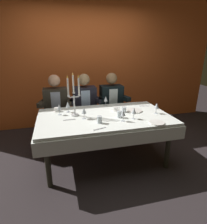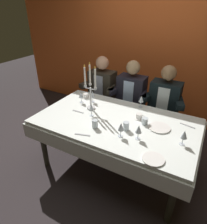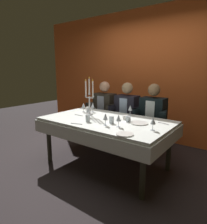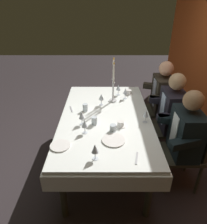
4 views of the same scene
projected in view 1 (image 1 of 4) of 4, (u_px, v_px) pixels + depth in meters
The scene contains 24 objects.
ground_plane at pixel (104, 159), 3.01m from camera, with size 12.00×12.00×0.00m, color #2E2729.
back_wall at pixel (85, 64), 4.09m from camera, with size 6.00×0.12×2.70m, color orange.
dining_table at pixel (104, 123), 2.81m from camera, with size 1.94×1.14×0.74m.
candelabra at pixel (74, 98), 2.69m from camera, with size 0.19×0.11×0.62m.
dinner_plate_0 at pixel (134, 111), 2.96m from camera, with size 0.25×0.25×0.01m, color white.
dinner_plate_1 at pixel (157, 123), 2.49m from camera, with size 0.20×0.20×0.01m, color white.
wine_glass_0 at pixel (106, 99), 3.19m from camera, with size 0.07×0.07×0.16m.
wine_glass_1 at pixel (123, 113), 2.52m from camera, with size 0.07×0.07×0.16m.
wine_glass_2 at pixel (59, 107), 2.76m from camera, with size 0.07×0.07×0.16m.
wine_glass_3 at pixel (134, 111), 2.61m from camera, with size 0.07×0.07×0.16m.
wine_glass_4 at pixel (84, 111), 2.61m from camera, with size 0.07×0.07×0.16m.
wine_glass_5 at pixel (157, 106), 2.82m from camera, with size 0.07×0.07×0.16m.
wine_glass_6 at pixel (68, 105), 2.88m from camera, with size 0.07×0.07×0.16m.
water_tumbler_0 at pixel (124, 109), 2.91m from camera, with size 0.07×0.07×0.08m, color silver.
water_tumbler_1 at pixel (120, 114), 2.68m from camera, with size 0.07×0.07×0.10m, color silver.
water_tumbler_2 at pixel (100, 119), 2.48m from camera, with size 0.07×0.07×0.10m, color silver.
coffee_cup_0 at pixel (57, 110), 2.94m from camera, with size 0.13×0.12×0.06m.
coffee_cup_1 at pixel (116, 109), 2.97m from camera, with size 0.13×0.12×0.06m.
fork_0 at pixel (69, 120), 2.60m from camera, with size 0.17×0.02×0.01m, color #B7B7BC.
spoon_1 at pixel (100, 129), 2.32m from camera, with size 0.17×0.02×0.01m, color #B7B7BC.
fork_2 at pixel (144, 106), 3.21m from camera, with size 0.17×0.02×0.01m, color #B7B7BC.
seated_diner_0 at pixel (56, 103), 3.42m from camera, with size 0.63×0.48×1.24m.
seated_diner_1 at pixel (85, 101), 3.55m from camera, with size 0.63×0.48×1.24m.
seated_diner_2 at pixel (111, 99), 3.67m from camera, with size 0.63×0.48×1.24m.
Camera 1 is at (-0.65, -2.52, 1.69)m, focal length 30.22 mm.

